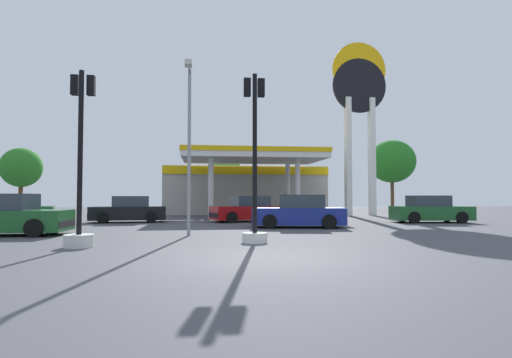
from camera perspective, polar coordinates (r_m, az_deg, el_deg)
ground_plane at (r=9.73m, az=0.72°, el=-10.74°), size 90.00×90.00×0.00m
gas_station at (r=33.23m, az=-1.56°, el=-1.11°), size 12.55×11.54×4.47m
station_pole_sign at (r=32.14m, az=13.96°, el=9.83°), size 4.03×0.56×12.80m
car_0 at (r=23.25m, az=-1.10°, el=-4.25°), size 4.29×2.72×1.43m
car_1 at (r=19.03m, az=5.86°, el=-4.59°), size 4.37×2.41×1.48m
car_2 at (r=25.13m, az=-30.58°, el=-3.74°), size 4.39×2.68×1.47m
car_3 at (r=24.38m, az=22.74°, el=-3.96°), size 4.20×2.18×1.45m
car_4 at (r=23.76m, az=-16.98°, el=-4.12°), size 4.12×2.13×1.42m
car_5 at (r=17.62m, az=-30.95°, el=-4.41°), size 4.27×2.04×1.51m
traffic_signal_0 at (r=12.83m, az=-0.19°, el=-0.63°), size 0.77×0.77×5.21m
traffic_signal_1 at (r=12.63m, az=-22.93°, el=-1.68°), size 0.80×0.80×4.96m
tree_0 at (r=42.37m, az=-29.44°, el=1.36°), size 3.51×3.51×5.69m
tree_1 at (r=39.61m, az=-4.35°, el=2.43°), size 3.05×3.05×6.22m
tree_2 at (r=43.93m, az=18.08°, el=2.30°), size 4.63×4.63×7.04m
corner_streetlamp at (r=15.09m, az=-9.14°, el=6.30°), size 0.24×1.48×6.01m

